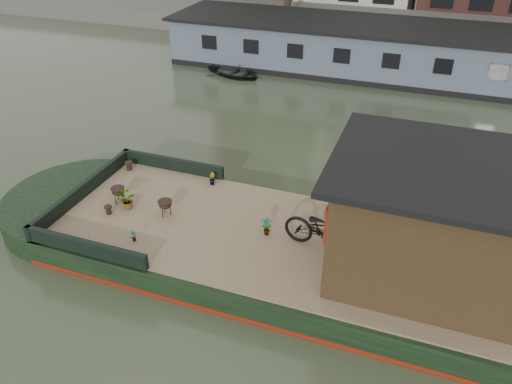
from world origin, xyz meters
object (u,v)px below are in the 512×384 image
(cabin, at_px, (433,219))
(brazier_rear, at_px, (166,208))
(bicycle, at_px, (327,230))
(dinghy, at_px, (235,69))
(brazier_front, at_px, (119,195))
(potted_plant_a, at_px, (266,227))

(cabin, distance_m, brazier_rear, 5.88)
(bicycle, height_order, brazier_rear, bicycle)
(brazier_rear, bearing_deg, cabin, 0.60)
(bicycle, bearing_deg, cabin, -82.09)
(dinghy, bearing_deg, bicycle, -128.96)
(bicycle, distance_m, brazier_rear, 3.82)
(brazier_front, xyz_separation_m, dinghy, (-1.65, 11.44, -0.57))
(potted_plant_a, xyz_separation_m, brazier_front, (-3.81, 0.04, -0.02))
(bicycle, bearing_deg, brazier_rear, 97.20)
(brazier_front, bearing_deg, bicycle, -1.03)
(potted_plant_a, xyz_separation_m, brazier_rear, (-2.46, -0.08, -0.03))
(potted_plant_a, height_order, brazier_front, potted_plant_a)
(brazier_front, xyz_separation_m, brazier_rear, (1.35, -0.12, -0.00))
(bicycle, bearing_deg, dinghy, 37.37)
(potted_plant_a, bearing_deg, brazier_rear, -178.23)
(potted_plant_a, relative_size, dinghy, 0.16)
(cabin, height_order, brazier_rear, cabin)
(bicycle, xyz_separation_m, dinghy, (-6.80, 11.54, -0.87))
(brazier_front, relative_size, dinghy, 0.15)
(cabin, relative_size, bicycle, 2.13)
(bicycle, xyz_separation_m, brazier_front, (-5.16, 0.09, -0.30))
(brazier_rear, bearing_deg, bicycle, 0.35)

